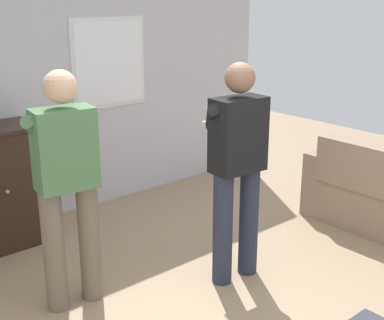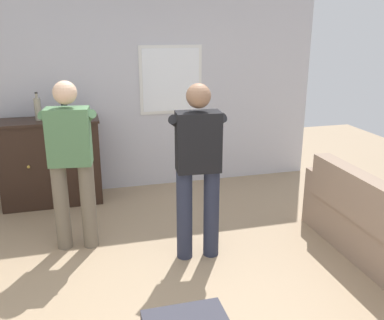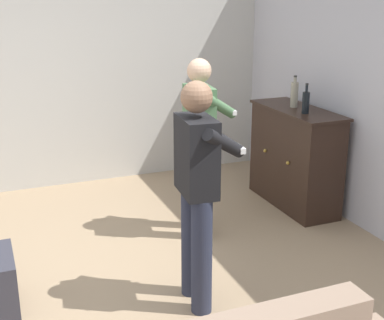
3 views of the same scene
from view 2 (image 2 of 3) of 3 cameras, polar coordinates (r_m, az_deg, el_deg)
ground at (r=3.76m, az=-2.57°, el=-17.58°), size 10.40×10.40×0.00m
wall_back_with_window at (r=5.75m, az=-8.50°, el=9.85°), size 5.20×0.15×2.80m
sideboard_cabinet at (r=5.56m, az=-18.30°, el=-0.27°), size 1.22×0.49×1.07m
bottle_wine_green at (r=5.34m, az=-16.62°, el=6.39°), size 0.07×0.07×0.30m
bottle_liquor_amber at (r=5.41m, az=-19.87°, el=6.46°), size 0.08×0.08×0.33m
person_standing_left at (r=4.26m, az=-15.84°, el=0.21°), size 0.55×0.50×1.68m
person_standing_right at (r=3.93m, az=0.80°, el=-0.58°), size 0.56×0.49×1.68m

